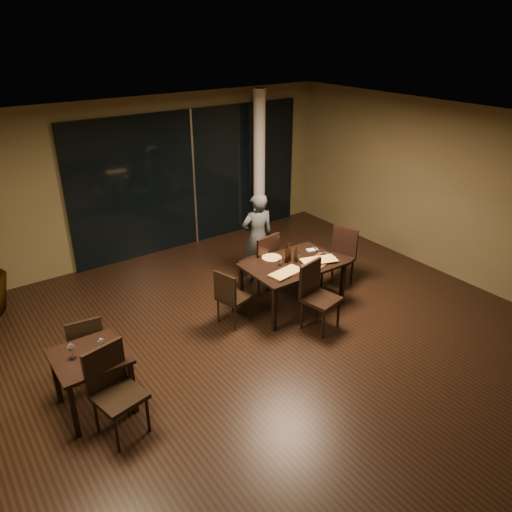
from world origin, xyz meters
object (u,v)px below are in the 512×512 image
Objects in this scene: chair_main_left at (230,295)px; diner at (257,237)px; chair_main_far at (263,260)px; bottle_c at (289,252)px; chair_side_far at (86,344)px; chair_side_near at (113,386)px; bottle_a at (287,253)px; chair_main_right at (341,254)px; chair_main_near at (316,292)px; bottle_b at (296,254)px; side_table at (91,364)px; main_table at (293,267)px.

chair_main_left is 0.56× the size of diner.
chair_main_far is 1.14m from chair_main_left.
diner is 0.98m from bottle_c.
chair_side_near is at bearing 95.93° from chair_side_far.
chair_main_far is at bearing 76.89° from diner.
chair_main_left is at bearing -178.67° from bottle_c.
chair_side_far is 2.90× the size of bottle_a.
chair_main_left is at bearing 13.75° from chair_side_near.
bottle_c reaches higher than chair_side_far.
chair_main_right reaches higher than chair_side_far.
chair_main_near is 3.51× the size of bottle_c.
chair_side_far is 3.53m from diner.
chair_main_near is 0.78m from bottle_b.
diner reaches higher than chair_main_left.
bottle_c is at bearing -171.73° from chair_side_far.
bottle_a reaches higher than chair_main_right.
chair_main_far is (3.28, 1.14, -0.03)m from side_table.
bottle_a is at bearing 73.93° from chair_main_near.
bottle_c is (-0.05, 0.11, 0.01)m from bottle_b.
chair_side_near is at bearing 43.53° from diner.
bottle_c reaches higher than chair_main_right.
diner is (0.21, 0.44, 0.21)m from chair_main_far.
chair_main_far is at bearing 14.69° from chair_side_near.
chair_main_right is (1.27, 0.79, -0.02)m from chair_main_near.
bottle_a is at bearing 127.47° from main_table.
chair_side_near is 3.61× the size of bottle_c.
bottle_b is at bearing 4.45° from main_table.
chair_main_left is at bearing 179.55° from bottle_a.
chair_main_right is at bearing 150.08° from diner.
bottle_b is (3.47, 0.51, 0.26)m from side_table.
chair_main_right is (1.28, -0.53, -0.03)m from chair_main_far.
chair_side_far is at bearing 1.32° from chair_main_far.
chair_main_far is 0.62m from bottle_c.
bottle_b is at bearing 8.29° from side_table.
chair_main_near is 3.22m from chair_side_near.
chair_main_near reaches higher than chair_main_right.
chair_main_near reaches higher than bottle_b.
chair_main_far is at bearing -76.68° from chair_main_left.
chair_main_far is 3.58m from chair_side_near.
bottle_a reaches higher than chair_main_far.
main_table is 0.95× the size of diner.
chair_main_near is 0.87m from bottle_c.
chair_main_far reaches higher than chair_main_right.
chair_main_left is at bearing 51.75° from diner.
bottle_c is at bearing 68.94° from chair_main_near.
chair_side_near is (-0.03, -1.06, 0.07)m from chair_side_far.
diner reaches higher than bottle_a.
bottle_b reaches higher than main_table.
chair_side_far is (0.12, 0.57, -0.10)m from side_table.
main_table is 0.25m from bottle_c.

